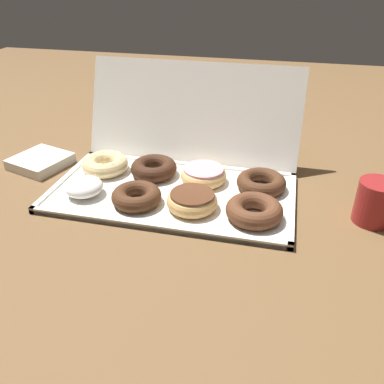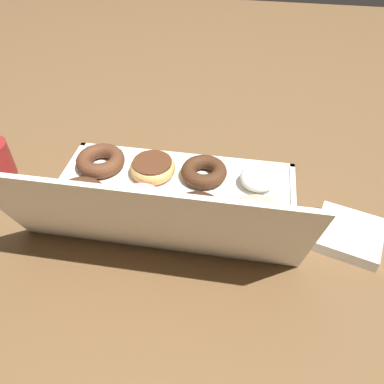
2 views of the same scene
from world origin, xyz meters
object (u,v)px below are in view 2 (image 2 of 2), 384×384
object	(u,v)px
pink_frosted_donut_6	(140,203)
powdered_filled_donut_0	(258,178)
chocolate_frosted_donut_2	(153,167)
chocolate_cake_ring_donut_7	(80,196)
cruller_donut_4	(257,216)
napkin_stack	(348,234)
donut_box	(173,195)
chocolate_cake_ring_donut_3	(100,161)
chocolate_cake_ring_donut_5	(197,212)
chocolate_cake_ring_donut_1	(204,172)

from	to	relation	value
pink_frosted_donut_6	powdered_filled_donut_0	bearing A→B (deg)	-153.78
powdered_filled_donut_0	chocolate_frosted_donut_2	bearing A→B (deg)	-0.02
chocolate_cake_ring_donut_7	cruller_donut_4	bearing A→B (deg)	180.00
pink_frosted_donut_6	napkin_stack	xyz separation A→B (m)	(-0.44, 0.00, -0.02)
donut_box	chocolate_frosted_donut_2	distance (m)	0.09
chocolate_cake_ring_donut_3	pink_frosted_donut_6	world-z (taller)	same
donut_box	chocolate_cake_ring_donut_3	bearing A→B (deg)	-18.83
powdered_filled_donut_0	chocolate_cake_ring_donut_7	world-z (taller)	powdered_filled_donut_0
donut_box	napkin_stack	distance (m)	0.39
chocolate_cake_ring_donut_5	powdered_filled_donut_0	bearing A→B (deg)	-133.77
donut_box	chocolate_cake_ring_donut_7	bearing A→B (deg)	16.84
chocolate_cake_ring_donut_7	chocolate_cake_ring_donut_3	bearing A→B (deg)	-91.66
cruller_donut_4	pink_frosted_donut_6	xyz separation A→B (m)	(0.25, 0.00, -0.00)
chocolate_frosted_donut_2	chocolate_cake_ring_donut_3	distance (m)	0.13
powdered_filled_donut_0	pink_frosted_donut_6	xyz separation A→B (m)	(0.25, 0.12, -0.00)
chocolate_frosted_donut_2	napkin_stack	size ratio (longest dim) A/B	0.85
pink_frosted_donut_6	chocolate_frosted_donut_2	bearing A→B (deg)	-89.38
cruller_donut_4	chocolate_cake_ring_donut_7	world-z (taller)	cruller_donut_4
cruller_donut_4	pink_frosted_donut_6	distance (m)	0.25
chocolate_cake_ring_donut_3	chocolate_cake_ring_donut_5	world-z (taller)	same
chocolate_cake_ring_donut_3	pink_frosted_donut_6	bearing A→B (deg)	136.05
chocolate_cake_ring_donut_5	chocolate_cake_ring_donut_3	bearing A→B (deg)	-27.36
chocolate_cake_ring_donut_1	chocolate_cake_ring_donut_5	distance (m)	0.14
chocolate_cake_ring_donut_3	napkin_stack	distance (m)	0.59
pink_frosted_donut_6	chocolate_cake_ring_donut_5	bearing A→B (deg)	177.47
powdered_filled_donut_0	chocolate_cake_ring_donut_5	xyz separation A→B (m)	(0.12, 0.13, -0.00)
donut_box	napkin_stack	xyz separation A→B (m)	(-0.38, 0.07, 0.01)
powdered_filled_donut_0	cruller_donut_4	bearing A→B (deg)	91.17
chocolate_cake_ring_donut_5	chocolate_frosted_donut_2	bearing A→B (deg)	-45.19
chocolate_cake_ring_donut_3	cruller_donut_4	size ratio (longest dim) A/B	1.02
napkin_stack	donut_box	bearing A→B (deg)	-9.84
chocolate_cake_ring_donut_1	cruller_donut_4	bearing A→B (deg)	135.67
pink_frosted_donut_6	chocolate_cake_ring_donut_7	world-z (taller)	pink_frosted_donut_6
chocolate_cake_ring_donut_1	pink_frosted_donut_6	bearing A→B (deg)	46.95
donut_box	chocolate_cake_ring_donut_3	distance (m)	0.21
cruller_donut_4	napkin_stack	world-z (taller)	cruller_donut_4
chocolate_cake_ring_donut_1	chocolate_cake_ring_donut_5	bearing A→B (deg)	92.02
chocolate_frosted_donut_2	chocolate_cake_ring_donut_7	xyz separation A→B (m)	(0.14, 0.12, -0.00)
donut_box	cruller_donut_4	world-z (taller)	cruller_donut_4
chocolate_cake_ring_donut_7	napkin_stack	bearing A→B (deg)	179.42
chocolate_cake_ring_donut_7	chocolate_frosted_donut_2	bearing A→B (deg)	-138.62
donut_box	chocolate_cake_ring_donut_3	xyz separation A→B (m)	(0.20, -0.07, 0.02)
cruller_donut_4	chocolate_cake_ring_donut_5	world-z (taller)	cruller_donut_4
chocolate_cake_ring_donut_5	pink_frosted_donut_6	world-z (taller)	same
chocolate_frosted_donut_2	chocolate_cake_ring_donut_7	world-z (taller)	chocolate_frosted_donut_2
powdered_filled_donut_0	chocolate_cake_ring_donut_1	bearing A→B (deg)	-3.27
cruller_donut_4	napkin_stack	bearing A→B (deg)	178.22
donut_box	chocolate_frosted_donut_2	size ratio (longest dim) A/B	5.07
chocolate_cake_ring_donut_1	cruller_donut_4	xyz separation A→B (m)	(-0.13, 0.13, 0.00)
chocolate_cake_ring_donut_7	napkin_stack	size ratio (longest dim) A/B	0.89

